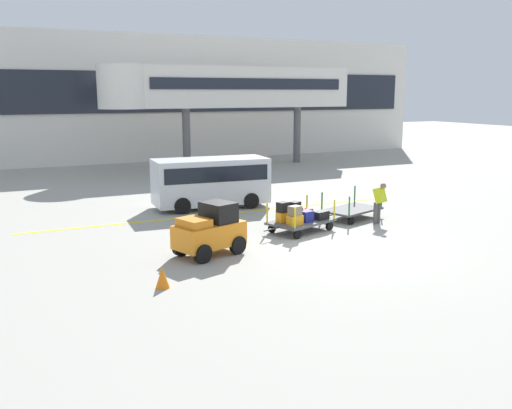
{
  "coord_description": "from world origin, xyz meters",
  "views": [
    {
      "loc": [
        -9.97,
        -14.57,
        4.85
      ],
      "look_at": [
        -1.32,
        3.29,
        0.91
      ],
      "focal_mm": 39.82,
      "sensor_mm": 36.0,
      "label": 1
    }
  ],
  "objects_px": {
    "baggage_cart_middle": "(352,210)",
    "shuttle_van": "(211,179)",
    "safety_cone_near": "(168,188)",
    "safety_cone_far": "(162,277)",
    "baggage_cart_lead": "(300,217)",
    "baggage_tug": "(210,231)",
    "baggage_handler": "(379,201)"
  },
  "relations": [
    {
      "from": "baggage_cart_middle",
      "to": "shuttle_van",
      "type": "height_order",
      "value": "shuttle_van"
    },
    {
      "from": "baggage_cart_middle",
      "to": "safety_cone_near",
      "type": "relative_size",
      "value": 5.59
    },
    {
      "from": "safety_cone_near",
      "to": "safety_cone_far",
      "type": "distance_m",
      "value": 13.76
    },
    {
      "from": "baggage_cart_lead",
      "to": "safety_cone_near",
      "type": "xyz_separation_m",
      "value": [
        -1.87,
        9.53,
        -0.25
      ]
    },
    {
      "from": "baggage_tug",
      "to": "baggage_cart_middle",
      "type": "relative_size",
      "value": 0.76
    },
    {
      "from": "baggage_cart_middle",
      "to": "baggage_tug",
      "type": "bearing_deg",
      "value": -161.45
    },
    {
      "from": "baggage_tug",
      "to": "baggage_handler",
      "type": "xyz_separation_m",
      "value": [
        7.19,
        1.12,
        0.11
      ]
    },
    {
      "from": "baggage_cart_middle",
      "to": "baggage_handler",
      "type": "bearing_deg",
      "value": -70.91
    },
    {
      "from": "safety_cone_near",
      "to": "baggage_cart_middle",
      "type": "bearing_deg",
      "value": -60.85
    },
    {
      "from": "baggage_tug",
      "to": "safety_cone_near",
      "type": "xyz_separation_m",
      "value": [
        2.01,
        10.84,
        -0.48
      ]
    },
    {
      "from": "baggage_tug",
      "to": "shuttle_van",
      "type": "xyz_separation_m",
      "value": [
        2.67,
        6.75,
        0.48
      ]
    },
    {
      "from": "baggage_tug",
      "to": "safety_cone_near",
      "type": "relative_size",
      "value": 4.26
    },
    {
      "from": "shuttle_van",
      "to": "baggage_tug",
      "type": "bearing_deg",
      "value": -111.55
    },
    {
      "from": "baggage_handler",
      "to": "safety_cone_near",
      "type": "bearing_deg",
      "value": 118.04
    },
    {
      "from": "baggage_handler",
      "to": "baggage_tug",
      "type": "bearing_deg",
      "value": -171.14
    },
    {
      "from": "baggage_cart_middle",
      "to": "safety_cone_near",
      "type": "bearing_deg",
      "value": 119.15
    },
    {
      "from": "baggage_tug",
      "to": "baggage_cart_middle",
      "type": "distance_m",
      "value": 7.17
    },
    {
      "from": "shuttle_van",
      "to": "safety_cone_near",
      "type": "bearing_deg",
      "value": 99.14
    },
    {
      "from": "baggage_cart_lead",
      "to": "safety_cone_near",
      "type": "bearing_deg",
      "value": 101.08
    },
    {
      "from": "baggage_cart_middle",
      "to": "shuttle_van",
      "type": "relative_size",
      "value": 0.62
    },
    {
      "from": "baggage_tug",
      "to": "safety_cone_far",
      "type": "relative_size",
      "value": 4.26
    },
    {
      "from": "baggage_cart_middle",
      "to": "baggage_cart_lead",
      "type": "bearing_deg",
      "value": -161.6
    },
    {
      "from": "baggage_cart_lead",
      "to": "baggage_handler",
      "type": "relative_size",
      "value": 1.97
    },
    {
      "from": "baggage_cart_middle",
      "to": "safety_cone_near",
      "type": "distance_m",
      "value": 9.81
    },
    {
      "from": "baggage_cart_lead",
      "to": "shuttle_van",
      "type": "height_order",
      "value": "shuttle_van"
    },
    {
      "from": "baggage_cart_lead",
      "to": "baggage_cart_middle",
      "type": "relative_size",
      "value": 1.0
    },
    {
      "from": "safety_cone_far",
      "to": "baggage_cart_middle",
      "type": "bearing_deg",
      "value": 26.87
    },
    {
      "from": "baggage_cart_middle",
      "to": "baggage_handler",
      "type": "distance_m",
      "value": 1.33
    },
    {
      "from": "baggage_cart_lead",
      "to": "safety_cone_far",
      "type": "bearing_deg",
      "value": -149.44
    },
    {
      "from": "baggage_cart_middle",
      "to": "baggage_handler",
      "type": "height_order",
      "value": "baggage_handler"
    },
    {
      "from": "baggage_handler",
      "to": "shuttle_van",
      "type": "height_order",
      "value": "shuttle_van"
    },
    {
      "from": "baggage_cart_middle",
      "to": "safety_cone_far",
      "type": "relative_size",
      "value": 5.59
    }
  ]
}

